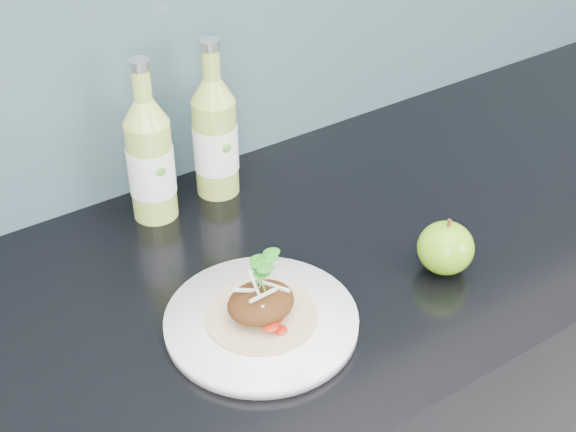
# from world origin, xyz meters

# --- Properties ---
(dinner_plate) EXTENTS (0.26, 0.26, 0.02)m
(dinner_plate) POSITION_xyz_m (-0.09, 1.61, 0.91)
(dinner_plate) COLOR white
(dinner_plate) RESTS_ON kitchen_counter
(pork_taco) EXTENTS (0.14, 0.14, 0.09)m
(pork_taco) POSITION_xyz_m (-0.09, 1.61, 0.94)
(pork_taco) COLOR tan
(pork_taco) RESTS_ON dinner_plate
(green_apple) EXTENTS (0.10, 0.10, 0.08)m
(green_apple) POSITION_xyz_m (0.17, 1.57, 0.94)
(green_apple) COLOR #5E9410
(green_apple) RESTS_ON kitchen_counter
(cider_bottle_left) EXTENTS (0.08, 0.08, 0.25)m
(cider_bottle_left) POSITION_xyz_m (-0.09, 1.90, 0.99)
(cider_bottle_left) COLOR #A5BB4E
(cider_bottle_left) RESTS_ON kitchen_counter
(cider_bottle_right) EXTENTS (0.08, 0.08, 0.25)m
(cider_bottle_right) POSITION_xyz_m (0.02, 1.91, 0.99)
(cider_bottle_right) COLOR #9DB149
(cider_bottle_right) RESTS_ON kitchen_counter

